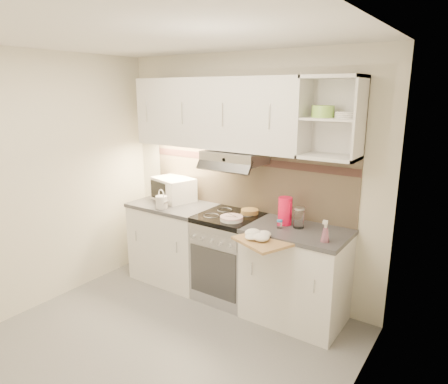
# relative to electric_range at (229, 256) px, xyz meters

# --- Properties ---
(ground) EXTENTS (3.00, 3.00, 0.00)m
(ground) POSITION_rel_electric_range_xyz_m (0.00, -1.10, -0.45)
(ground) COLOR gray
(ground) RESTS_ON ground
(room_shell) EXTENTS (3.04, 2.84, 2.52)m
(room_shell) POSITION_rel_electric_range_xyz_m (0.00, -0.73, 1.18)
(room_shell) COLOR silver
(room_shell) RESTS_ON ground
(base_cabinet_left) EXTENTS (0.90, 0.60, 0.86)m
(base_cabinet_left) POSITION_rel_electric_range_xyz_m (-0.75, 0.00, -0.02)
(base_cabinet_left) COLOR white
(base_cabinet_left) RESTS_ON ground
(worktop_left) EXTENTS (0.92, 0.62, 0.04)m
(worktop_left) POSITION_rel_electric_range_xyz_m (-0.75, 0.00, 0.43)
(worktop_left) COLOR #47474C
(worktop_left) RESTS_ON base_cabinet_left
(base_cabinet_right) EXTENTS (0.90, 0.60, 0.86)m
(base_cabinet_right) POSITION_rel_electric_range_xyz_m (0.75, 0.00, -0.02)
(base_cabinet_right) COLOR white
(base_cabinet_right) RESTS_ON ground
(worktop_right) EXTENTS (0.92, 0.62, 0.04)m
(worktop_right) POSITION_rel_electric_range_xyz_m (0.75, 0.00, 0.43)
(worktop_right) COLOR #47474C
(worktop_right) RESTS_ON base_cabinet_right
(electric_range) EXTENTS (0.60, 0.60, 0.90)m
(electric_range) POSITION_rel_electric_range_xyz_m (0.00, 0.00, 0.00)
(electric_range) COLOR #B7B7BC
(electric_range) RESTS_ON ground
(microwave) EXTENTS (0.53, 0.45, 0.26)m
(microwave) POSITION_rel_electric_range_xyz_m (-0.85, 0.12, 0.58)
(microwave) COLOR white
(microwave) RESTS_ON worktop_left
(watering_can) EXTENTS (0.24, 0.12, 0.21)m
(watering_can) POSITION_rel_electric_range_xyz_m (-0.73, -0.20, 0.52)
(watering_can) COLOR silver
(watering_can) RESTS_ON worktop_left
(plate_stack) EXTENTS (0.22, 0.22, 0.05)m
(plate_stack) POSITION_rel_electric_range_xyz_m (0.11, -0.13, 0.47)
(plate_stack) COLOR white
(plate_stack) RESTS_ON electric_range
(bread_loaf) EXTENTS (0.18, 0.18, 0.04)m
(bread_loaf) POSITION_rel_electric_range_xyz_m (0.14, 0.16, 0.47)
(bread_loaf) COLOR #AF8F4A
(bread_loaf) RESTS_ON electric_range
(pink_pitcher) EXTENTS (0.14, 0.13, 0.26)m
(pink_pitcher) POSITION_rel_electric_range_xyz_m (0.59, 0.06, 0.58)
(pink_pitcher) COLOR #FF0D3D
(pink_pitcher) RESTS_ON worktop_right
(glass_jar) EXTENTS (0.10, 0.10, 0.19)m
(glass_jar) POSITION_rel_electric_range_xyz_m (0.74, 0.04, 0.55)
(glass_jar) COLOR silver
(glass_jar) RESTS_ON worktop_right
(spice_jar) EXTENTS (0.05, 0.05, 0.08)m
(spice_jar) POSITION_rel_electric_range_xyz_m (0.59, -0.06, 0.49)
(spice_jar) COLOR white
(spice_jar) RESTS_ON worktop_right
(spray_bottle) EXTENTS (0.08, 0.08, 0.20)m
(spray_bottle) POSITION_rel_electric_range_xyz_m (1.06, -0.16, 0.53)
(spray_bottle) COLOR pink
(spray_bottle) RESTS_ON worktop_right
(cutting_board) EXTENTS (0.56, 0.54, 0.02)m
(cutting_board) POSITION_rel_electric_range_xyz_m (0.60, -0.36, 0.42)
(cutting_board) COLOR #A3674C
(cutting_board) RESTS_ON base_cabinet_right
(dish_towel) EXTENTS (0.30, 0.26, 0.07)m
(dish_towel) POSITION_rel_electric_range_xyz_m (0.56, -0.38, 0.47)
(dish_towel) COLOR white
(dish_towel) RESTS_ON cutting_board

